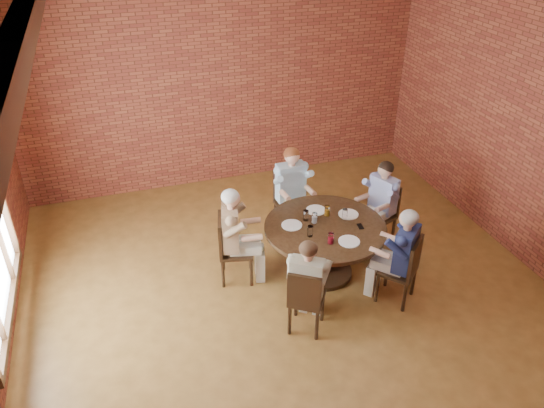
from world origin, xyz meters
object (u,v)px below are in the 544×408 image
object	(u,v)px
diner_c	(236,236)
chair_e	(405,268)
diner_b	(292,192)
chair_a	(382,211)
smartphone	(360,226)
chair_c	(229,246)
diner_d	(307,286)
diner_a	(380,204)
chair_d	(306,299)
diner_e	(400,256)
dining_table	(324,240)
chair_b	(290,198)

from	to	relation	value
diner_c	chair_e	size ratio (longest dim) A/B	1.44
diner_b	diner_c	xyz separation A→B (m)	(-1.05, -0.81, -0.01)
chair_a	smartphone	world-z (taller)	chair_a
diner_b	chair_c	distance (m)	1.38
diner_d	chair_e	size ratio (longest dim) A/B	1.35
chair_a	diner_b	size ratio (longest dim) A/B	0.68
diner_a	chair_e	bearing A→B (deg)	-36.95
chair_e	smartphone	size ratio (longest dim) A/B	7.40
chair_c	diner_c	distance (m)	0.17
diner_a	diner_c	world-z (taller)	diner_c
chair_c	diner_c	bearing A→B (deg)	-90.00
chair_a	chair_d	xyz separation A→B (m)	(-1.69, -1.38, -0.01)
diner_a	smartphone	xyz separation A→B (m)	(-0.60, -0.58, 0.12)
diner_e	diner_c	bearing A→B (deg)	-71.45
dining_table	chair_e	bearing A→B (deg)	-48.12
diner_b	chair_d	xyz separation A→B (m)	(-0.56, -1.99, -0.18)
chair_c	diner_e	xyz separation A→B (m)	(1.83, -1.01, 0.14)
dining_table	diner_b	world-z (taller)	diner_b
chair_a	chair_c	size ratio (longest dim) A/B	0.97
chair_b	diner_c	size ratio (longest dim) A/B	0.71
chair_c	chair_e	size ratio (longest dim) A/B	1.02
chair_e	smartphone	distance (m)	0.75
chair_b	smartphone	distance (m)	1.41
diner_d	smartphone	xyz separation A→B (m)	(0.98, 0.71, 0.14)
smartphone	diner_e	bearing A→B (deg)	-59.98
diner_c	diner_e	xyz separation A→B (m)	(1.75, -1.00, -0.01)
chair_a	chair_b	xyz separation A→B (m)	(-1.13, 0.70, 0.02)
diner_b	diner_e	bearing A→B (deg)	-71.41
chair_a	chair_b	size ratio (longest dim) A/B	0.96
diner_b	diner_d	xyz separation A→B (m)	(-0.52, -1.93, -0.05)
chair_b	diner_d	xyz separation A→B (m)	(-0.52, -2.02, 0.11)
chair_c	chair_e	distance (m)	2.17
diner_c	chair_d	distance (m)	1.29
diner_b	diner_c	world-z (taller)	diner_b
dining_table	chair_b	size ratio (longest dim) A/B	1.65
chair_b	chair_e	distance (m)	2.09
dining_table	diner_c	world-z (taller)	diner_c
diner_e	diner_b	bearing A→B (deg)	-110.47
chair_d	chair_e	bearing A→B (deg)	-140.67
smartphone	chair_a	bearing A→B (deg)	49.68
chair_e	diner_d	bearing A→B (deg)	-38.65
diner_c	chair_e	world-z (taller)	diner_c
chair_e	diner_e	world-z (taller)	diner_e
chair_b	chair_e	bearing A→B (deg)	-71.39
smartphone	chair_c	bearing A→B (deg)	171.61
chair_a	diner_a	distance (m)	0.16
chair_d	smartphone	bearing A→B (deg)	-109.51
diner_e	smartphone	distance (m)	0.64
chair_a	diner_b	world-z (taller)	diner_b
chair_c	chair_a	bearing A→B (deg)	-71.99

